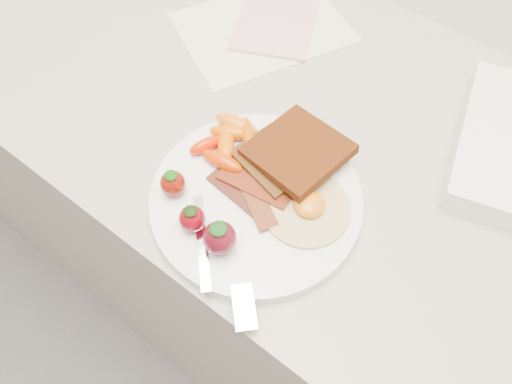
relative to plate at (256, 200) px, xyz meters
The scene contains 11 objects.
counter 0.49m from the plate, 81.18° to the left, with size 2.00×0.60×0.90m, color gray.
plate is the anchor object (origin of this frame).
toast_lower 0.06m from the plate, 98.88° to the left, with size 0.09×0.09×0.01m, color black.
toast_upper 0.08m from the plate, 83.52° to the left, with size 0.11×0.11×0.01m, color black.
fried_egg 0.07m from the plate, 20.74° to the left, with size 0.13×0.13×0.02m.
bacon_strips 0.02m from the plate, 157.16° to the right, with size 0.11×0.07×0.01m.
baby_carrots 0.09m from the plate, 151.21° to the left, with size 0.09×0.10×0.02m.
strawberries 0.08m from the plate, 109.65° to the right, with size 0.13×0.06×0.05m.
fork 0.11m from the plate, 74.67° to the right, with size 0.17×0.11×0.00m.
paper_sheet 0.34m from the plate, 125.60° to the left, with size 0.20×0.26×0.00m, color silver.
notepad 0.36m from the plate, 121.79° to the left, with size 0.13×0.18×0.01m, color #DBA3B5.
Camera 1 is at (0.17, 1.28, 1.46)m, focal length 35.00 mm.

